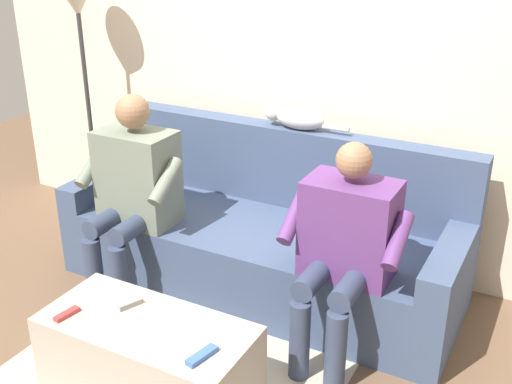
% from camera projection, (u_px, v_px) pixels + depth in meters
% --- Properties ---
extents(ground_plane, '(8.00, 8.00, 0.00)m').
position_uv_depth(ground_plane, '(198.00, 348.00, 3.20)').
color(ground_plane, brown).
extents(back_wall, '(4.69, 0.06, 2.64)m').
position_uv_depth(back_wall, '(305.00, 48.00, 3.68)').
color(back_wall, beige).
rests_on(back_wall, ground).
extents(couch, '(2.30, 0.83, 0.90)m').
position_uv_depth(couch, '(264.00, 239.00, 3.68)').
color(couch, '#3D4C6B').
rests_on(couch, ground).
extents(coffee_table, '(0.96, 0.45, 0.40)m').
position_uv_depth(coffee_table, '(149.00, 360.00, 2.81)').
color(coffee_table, '#A89E8E').
rests_on(coffee_table, ground).
extents(person_left_seated, '(0.59, 0.54, 1.09)m').
position_uv_depth(person_left_seated, '(345.00, 241.00, 2.96)').
color(person_left_seated, '#5B3370').
rests_on(person_left_seated, ground).
extents(person_right_seated, '(0.58, 0.52, 1.16)m').
position_uv_depth(person_right_seated, '(133.00, 185.00, 3.50)').
color(person_right_seated, slate).
rests_on(person_right_seated, ground).
extents(cat_on_backrest, '(0.52, 0.15, 0.14)m').
position_uv_depth(cat_on_backrest, '(296.00, 117.00, 3.61)').
color(cat_on_backrest, silver).
rests_on(cat_on_backrest, couch).
extents(remote_blue, '(0.07, 0.16, 0.02)m').
position_uv_depth(remote_blue, '(202.00, 356.00, 2.50)').
color(remote_blue, '#3860B7').
rests_on(remote_blue, coffee_table).
extents(remote_red, '(0.05, 0.13, 0.02)m').
position_uv_depth(remote_red, '(67.00, 314.00, 2.77)').
color(remote_red, '#B73333').
rests_on(remote_red, coffee_table).
extents(remote_gray, '(0.08, 0.12, 0.03)m').
position_uv_depth(remote_gray, '(130.00, 304.00, 2.84)').
color(remote_gray, gray).
rests_on(remote_gray, coffee_table).
extents(floor_rug, '(1.54, 1.59, 0.01)m').
position_uv_depth(floor_rug, '(168.00, 377.00, 2.99)').
color(floor_rug, '#B7AD93').
rests_on(floor_rug, ground).
extents(floor_lamp, '(0.29, 0.29, 1.69)m').
position_uv_depth(floor_lamp, '(79.00, 16.00, 4.00)').
color(floor_lamp, '#2D2D2D').
rests_on(floor_lamp, ground).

